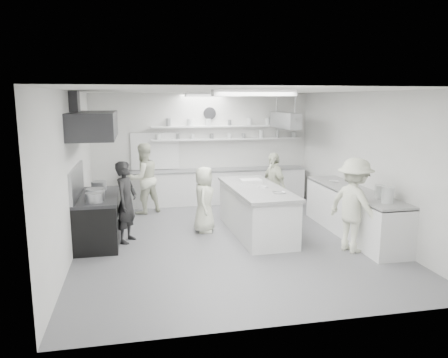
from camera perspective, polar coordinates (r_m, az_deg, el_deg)
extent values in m
cube|color=slate|center=(8.99, 0.66, -8.02)|extent=(6.00, 7.00, 0.02)
cube|color=silver|center=(8.52, 0.70, 11.61)|extent=(6.00, 7.00, 0.02)
cube|color=silver|center=(12.04, -2.86, 4.09)|extent=(6.00, 0.04, 3.00)
cube|color=silver|center=(5.33, 8.70, -4.29)|extent=(6.00, 0.04, 3.00)
cube|color=silver|center=(8.52, -19.45, 0.81)|extent=(0.04, 7.00, 3.00)
cube|color=silver|center=(9.71, 18.26, 2.01)|extent=(0.04, 7.00, 3.00)
cube|color=black|center=(9.09, -16.20, -5.21)|extent=(0.80, 1.80, 0.90)
cube|color=#2F2F32|center=(8.78, -16.84, 6.82)|extent=(0.85, 2.00, 0.50)
cube|color=white|center=(11.96, -1.18, -0.98)|extent=(5.00, 0.60, 0.92)
cube|color=white|center=(12.01, 0.54, 5.29)|extent=(4.20, 0.26, 0.04)
cube|color=white|center=(11.99, 0.54, 6.96)|extent=(4.20, 0.26, 0.04)
cube|color=black|center=(11.90, -9.05, 3.66)|extent=(1.30, 0.04, 1.00)
cylinder|color=silver|center=(11.96, -1.92, 8.62)|extent=(0.32, 0.05, 0.32)
cube|color=white|center=(9.57, 16.67, -4.32)|extent=(0.74, 3.30, 0.94)
cube|color=#9D9FA3|center=(11.40, 8.04, 7.67)|extent=(0.30, 1.60, 0.40)
cube|color=white|center=(6.77, 4.00, 11.26)|extent=(1.30, 0.25, 0.10)
cube|color=white|center=(10.29, -1.47, 11.04)|extent=(1.30, 0.25, 0.10)
cube|color=white|center=(9.30, 4.23, -4.26)|extent=(1.07, 2.64, 0.96)
cylinder|color=#9D9FA3|center=(8.62, -16.57, -2.05)|extent=(0.35, 0.35, 0.26)
imported|color=black|center=(8.86, -12.73, -2.98)|extent=(0.60, 0.71, 1.64)
imported|color=silver|center=(11.00, -10.57, 0.07)|extent=(1.07, 1.00, 1.77)
imported|color=silver|center=(9.34, -2.63, -2.71)|extent=(0.63, 0.80, 1.43)
imported|color=silver|center=(10.42, 6.52, -0.88)|extent=(0.60, 1.00, 1.60)
imported|color=silver|center=(8.45, 16.77, -3.33)|extent=(1.03, 1.31, 1.78)
imported|color=#9D9FA3|center=(8.66, 7.27, -1.94)|extent=(0.26, 0.26, 0.06)
imported|color=white|center=(9.15, 5.09, -1.20)|extent=(0.25, 0.25, 0.07)
imported|color=white|center=(10.23, 14.30, -0.40)|extent=(0.24, 0.24, 0.06)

